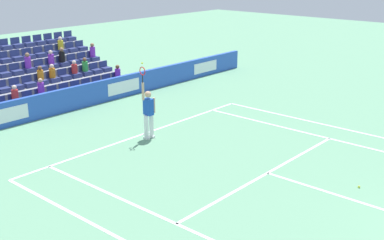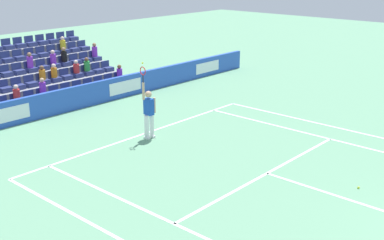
% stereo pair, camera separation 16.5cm
% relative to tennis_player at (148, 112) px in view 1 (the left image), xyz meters
% --- Properties ---
extents(line_baseline, '(10.97, 0.10, 0.01)m').
position_rel_tennis_player_xyz_m(line_baseline, '(-0.20, -0.50, -0.99)').
color(line_baseline, white).
rests_on(line_baseline, ground).
extents(line_service, '(8.23, 0.10, 0.01)m').
position_rel_tennis_player_xyz_m(line_service, '(-0.20, 4.99, -0.99)').
color(line_service, white).
rests_on(line_service, ground).
extents(line_centre_service, '(0.10, 6.40, 0.01)m').
position_rel_tennis_player_xyz_m(line_centre_service, '(-0.20, 8.19, -0.99)').
color(line_centre_service, white).
rests_on(line_centre_service, ground).
extents(line_singles_sideline_left, '(0.10, 11.89, 0.01)m').
position_rel_tennis_player_xyz_m(line_singles_sideline_left, '(3.92, 5.45, -0.99)').
color(line_singles_sideline_left, white).
rests_on(line_singles_sideline_left, ground).
extents(line_singles_sideline_right, '(0.10, 11.89, 0.01)m').
position_rel_tennis_player_xyz_m(line_singles_sideline_right, '(-4.31, 5.45, -0.99)').
color(line_singles_sideline_right, white).
rests_on(line_singles_sideline_right, ground).
extents(line_doubles_sideline_right, '(0.10, 11.89, 0.01)m').
position_rel_tennis_player_xyz_m(line_doubles_sideline_right, '(-5.68, 5.45, -0.99)').
color(line_doubles_sideline_right, white).
rests_on(line_doubles_sideline_right, ground).
extents(line_centre_mark, '(0.10, 0.20, 0.01)m').
position_rel_tennis_player_xyz_m(line_centre_mark, '(-0.20, -0.40, -0.99)').
color(line_centre_mark, white).
rests_on(line_centre_mark, ground).
extents(sponsor_barrier, '(24.13, 0.22, 1.02)m').
position_rel_tennis_player_xyz_m(sponsor_barrier, '(-0.20, -5.09, -0.48)').
color(sponsor_barrier, blue).
rests_on(sponsor_barrier, ground).
extents(tennis_player, '(0.52, 0.38, 2.85)m').
position_rel_tennis_player_xyz_m(tennis_player, '(0.00, 0.00, 0.00)').
color(tennis_player, white).
rests_on(tennis_player, ground).
extents(stadium_stand, '(8.06, 4.75, 3.04)m').
position_rel_tennis_player_xyz_m(stadium_stand, '(-0.20, -8.65, -0.17)').
color(stadium_stand, gray).
rests_on(stadium_stand, ground).
extents(loose_tennis_ball, '(0.07, 0.07, 0.07)m').
position_rel_tennis_player_xyz_m(loose_tennis_ball, '(-1.04, 7.54, -0.96)').
color(loose_tennis_ball, '#D1E533').
rests_on(loose_tennis_ball, ground).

